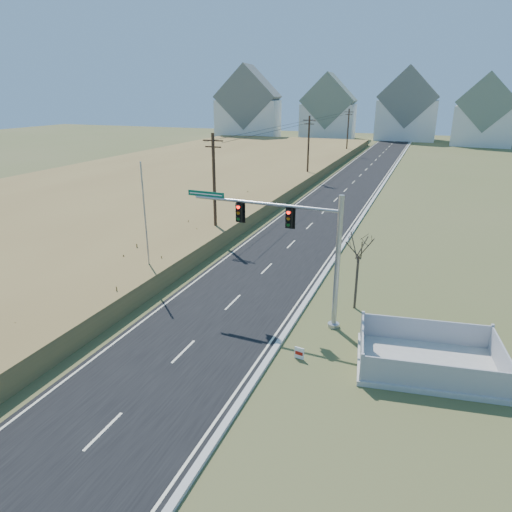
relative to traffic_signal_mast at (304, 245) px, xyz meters
The scene contains 16 objects.
ground 7.16m from the traffic_signal_mast, 142.85° to the right, with size 260.00×260.00×0.00m, color #4F572A.
road 47.05m from the traffic_signal_mast, 95.46° to the left, with size 8.00×180.00×0.06m, color black.
curb 46.83m from the traffic_signal_mast, 90.38° to the left, with size 0.30×180.00×0.18m, color #B2AFA8.
reed_marsh 46.54m from the traffic_signal_mast, 127.85° to the left, with size 38.00×110.00×1.30m, color olive.
utility_pole_near 15.97m from the traffic_signal_mast, 133.31° to the left, with size 1.80×0.26×9.00m.
utility_pole_mid 43.04m from the traffic_signal_mast, 104.75° to the left, with size 1.80×0.26×9.00m.
utility_pole_far 72.46m from the traffic_signal_mast, 98.70° to the left, with size 1.80×0.26×9.00m.
condo_nw 105.59m from the traffic_signal_mast, 113.72° to the left, with size 17.69×13.38×19.05m.
condo_nnw 107.03m from the traffic_signal_mast, 102.11° to the left, with size 14.93×11.17×17.03m.
condo_n 108.70m from the traffic_signal_mast, 91.30° to the left, with size 15.27×10.20×18.54m.
condo_ne 101.84m from the traffic_signal_mast, 81.22° to the left, with size 14.12×10.51×16.52m.
traffic_signal_mast is the anchor object (origin of this frame).
fence_enclosure 8.34m from the traffic_signal_mast, 19.42° to the right, with size 6.96×5.25×1.46m.
open_sign 5.76m from the traffic_signal_mast, 75.25° to the right, with size 0.49×0.13×0.60m.
flagpole 11.18m from the traffic_signal_mast, behind, with size 0.36×0.36×8.06m.
bare_tree 3.71m from the traffic_signal_mast, 46.21° to the left, with size 1.85×1.85×4.90m.
Camera 1 is at (10.40, -18.87, 12.09)m, focal length 32.00 mm.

